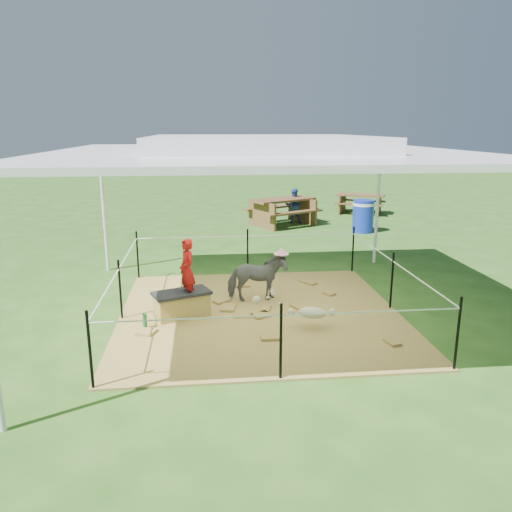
{
  "coord_description": "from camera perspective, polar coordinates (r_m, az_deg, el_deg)",
  "views": [
    {
      "loc": [
        -0.89,
        -7.77,
        3.03
      ],
      "look_at": [
        0.0,
        0.6,
        0.85
      ],
      "focal_mm": 35.0,
      "sensor_mm": 36.0,
      "label": 1
    }
  ],
  "objects": [
    {
      "name": "ground",
      "position": [
        8.38,
        0.44,
        -6.66
      ],
      "size": [
        90.0,
        90.0,
        0.0
      ],
      "primitive_type": "plane",
      "color": "#2D5919",
      "rests_on": "ground"
    },
    {
      "name": "hay_patch",
      "position": [
        8.38,
        0.44,
        -6.56
      ],
      "size": [
        4.6,
        4.6,
        0.03
      ],
      "primitive_type": "cube",
      "color": "brown",
      "rests_on": "ground"
    },
    {
      "name": "foal",
      "position": [
        7.69,
        6.43,
        -6.23
      ],
      "size": [
        1.17,
        0.89,
        0.57
      ],
      "primitive_type": null,
      "rotation": [
        0.0,
        0.0,
        -0.34
      ],
      "color": "#C0B38D",
      "rests_on": "hay_patch"
    },
    {
      "name": "rope_fence",
      "position": [
        8.17,
        0.44,
        -2.45
      ],
      "size": [
        4.54,
        4.54,
        1.0
      ],
      "color": "black",
      "rests_on": "ground"
    },
    {
      "name": "green_bottle",
      "position": [
        7.89,
        -12.59,
        -7.27
      ],
      "size": [
        0.09,
        0.09,
        0.23
      ],
      "primitive_type": "cylinder",
      "rotation": [
        0.0,
        0.0,
        0.38
      ],
      "color": "#186E2A",
      "rests_on": "hay_patch"
    },
    {
      "name": "dark_cloth",
      "position": [
        8.17,
        -8.51,
        -4.2
      ],
      "size": [
        1.01,
        0.77,
        0.05
      ],
      "primitive_type": "cube",
      "rotation": [
        0.0,
        0.0,
        0.38
      ],
      "color": "black",
      "rests_on": "straw_bale"
    },
    {
      "name": "trash_barrel",
      "position": [
        15.13,
        12.15,
        4.48
      ],
      "size": [
        0.75,
        0.75,
        0.96
      ],
      "primitive_type": "cylinder",
      "rotation": [
        0.0,
        0.0,
        -0.24
      ],
      "color": "#162EAA",
      "rests_on": "ground"
    },
    {
      "name": "woman",
      "position": [
        8.02,
        -7.93,
        -0.91
      ],
      "size": [
        0.36,
        0.43,
        1.01
      ],
      "primitive_type": "imported",
      "rotation": [
        0.0,
        0.0,
        -1.19
      ],
      "color": "#B41112",
      "rests_on": "straw_bale"
    },
    {
      "name": "picnic_table_near",
      "position": [
        15.9,
        3.06,
        5.06
      ],
      "size": [
        2.48,
        2.24,
        0.85
      ],
      "primitive_type": "cube",
      "rotation": [
        0.0,
        0.0,
        0.48
      ],
      "color": "#54331C",
      "rests_on": "ground"
    },
    {
      "name": "canopy_tent",
      "position": [
        7.83,
        0.47,
        12.05
      ],
      "size": [
        6.3,
        6.3,
        2.9
      ],
      "color": "silver",
      "rests_on": "ground"
    },
    {
      "name": "pink_hat",
      "position": [
        8.65,
        0.11,
        0.59
      ],
      "size": [
        0.27,
        0.27,
        0.12
      ],
      "primitive_type": "cylinder",
      "color": "pink",
      "rests_on": "pony"
    },
    {
      "name": "picnic_table_far",
      "position": [
        18.47,
        11.84,
        5.86
      ],
      "size": [
        2.04,
        1.83,
        0.7
      ],
      "primitive_type": "cube",
      "rotation": [
        0.0,
        0.0,
        -0.46
      ],
      "color": "brown",
      "rests_on": "ground"
    },
    {
      "name": "pony",
      "position": [
        8.78,
        0.1,
        -2.52
      ],
      "size": [
        1.05,
        0.54,
        0.86
      ],
      "primitive_type": "imported",
      "rotation": [
        0.0,
        0.0,
        1.65
      ],
      "color": "#48484D",
      "rests_on": "hay_patch"
    },
    {
      "name": "straw_bale",
      "position": [
        8.24,
        -8.46,
        -5.6
      ],
      "size": [
        0.94,
        0.7,
        0.38
      ],
      "primitive_type": "cube",
      "rotation": [
        0.0,
        0.0,
        0.38
      ],
      "color": "#A2813B",
      "rests_on": "hay_patch"
    },
    {
      "name": "distant_person",
      "position": [
        16.36,
        4.32,
        5.78
      ],
      "size": [
        0.6,
        0.5,
        1.12
      ],
      "primitive_type": "imported",
      "rotation": [
        0.0,
        0.0,
        3.0
      ],
      "color": "#2D52AB",
      "rests_on": "ground"
    }
  ]
}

